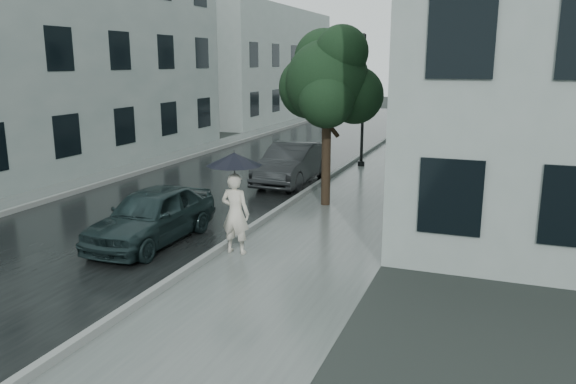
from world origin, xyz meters
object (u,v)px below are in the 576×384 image
at_px(pedestrian, 235,213).
at_px(street_tree, 328,81).
at_px(lamp_post, 360,91).
at_px(car_far, 292,163).
at_px(car_near, 152,215).

xyz_separation_m(pedestrian, street_tree, (0.60, 4.98, 2.72)).
relative_size(pedestrian, lamp_post, 0.34).
relative_size(street_tree, car_far, 1.22).
height_order(lamp_post, car_far, lamp_post).
bearing_deg(car_far, car_near, -95.70).
relative_size(lamp_post, car_far, 1.25).
bearing_deg(lamp_post, pedestrian, -76.20).
relative_size(street_tree, lamp_post, 0.97).
xyz_separation_m(lamp_post, car_near, (-2.13, -11.57, -2.38)).
xyz_separation_m(pedestrian, lamp_post, (-0.03, 11.56, 2.13)).
bearing_deg(pedestrian, lamp_post, -87.82).
distance_m(pedestrian, street_tree, 5.70).
bearing_deg(lamp_post, street_tree, -70.89).
bearing_deg(pedestrian, car_near, 2.15).
xyz_separation_m(lamp_post, car_far, (-1.36, -4.18, -2.33)).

